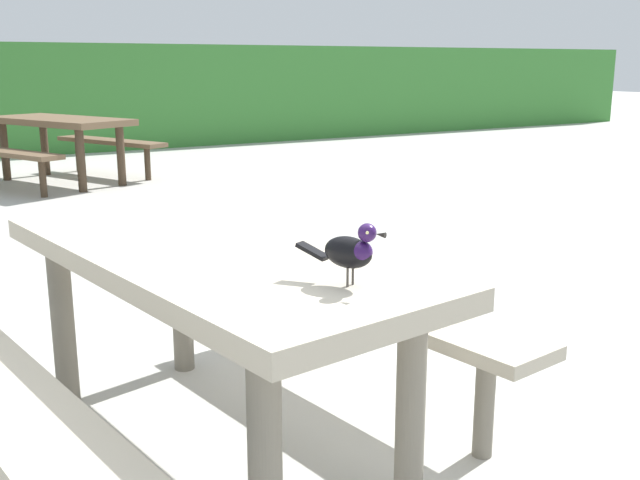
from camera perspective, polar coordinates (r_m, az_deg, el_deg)
The scene contains 4 objects.
ground_plane at distance 2.89m, azimuth -7.15°, elevation -14.51°, with size 60.00×60.00×0.00m, color #B7B5AD.
picnic_table_foreground at distance 2.59m, azimuth -8.39°, elevation -4.53°, with size 1.90×1.92×0.74m.
bird_grackle at distance 2.06m, azimuth 2.41°, elevation -0.79°, with size 0.15×0.27×0.18m.
picnic_table_mid_right at distance 9.03m, azimuth -19.23°, elevation 7.63°, with size 2.22×2.23×0.74m.
Camera 1 is at (-1.02, -2.34, 1.35)m, focal length 41.93 mm.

